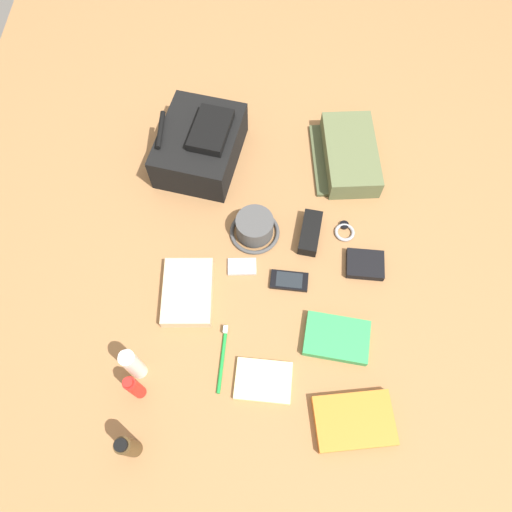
# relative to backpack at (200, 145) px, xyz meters

# --- Properties ---
(ground_plane) EXTENTS (2.64, 2.02, 0.02)m
(ground_plane) POSITION_rel_backpack_xyz_m (-0.38, -0.19, -0.08)
(ground_plane) COLOR olive
(ground_plane) RESTS_ON ground
(backpack) EXTENTS (0.35, 0.30, 0.16)m
(backpack) POSITION_rel_backpack_xyz_m (0.00, 0.00, 0.00)
(backpack) COLOR black
(backpack) RESTS_ON ground_plane
(toiletry_pouch) EXTENTS (0.31, 0.22, 0.07)m
(toiletry_pouch) POSITION_rel_backpack_xyz_m (-0.00, -0.48, -0.03)
(toiletry_pouch) COLOR #56603D
(toiletry_pouch) RESTS_ON ground_plane
(bucket_hat) EXTENTS (0.15, 0.15, 0.08)m
(bucket_hat) POSITION_rel_backpack_xyz_m (-0.28, -0.18, -0.03)
(bucket_hat) COLOR #454545
(bucket_hat) RESTS_ON ground_plane
(cologne_bottle) EXTENTS (0.04, 0.04, 0.15)m
(cologne_bottle) POSITION_rel_backpack_xyz_m (-0.91, 0.11, 0.00)
(cologne_bottle) COLOR #473319
(cologne_bottle) RESTS_ON ground_plane
(sunscreen_spray) EXTENTS (0.03, 0.03, 0.14)m
(sunscreen_spray) POSITION_rel_backpack_xyz_m (-0.77, 0.11, 0.00)
(sunscreen_spray) COLOR red
(sunscreen_spray) RESTS_ON ground_plane
(toothpaste_tube) EXTENTS (0.04, 0.04, 0.17)m
(toothpaste_tube) POSITION_rel_backpack_xyz_m (-0.71, 0.12, 0.02)
(toothpaste_tube) COLOR white
(toothpaste_tube) RESTS_ON ground_plane
(paperback_novel) EXTENTS (0.16, 0.22, 0.03)m
(paperback_novel) POSITION_rel_backpack_xyz_m (-0.83, -0.45, -0.05)
(paperback_novel) COLOR orange
(paperback_novel) RESTS_ON ground_plane
(travel_guidebook) EXTENTS (0.15, 0.19, 0.03)m
(travel_guidebook) POSITION_rel_backpack_xyz_m (-0.61, -0.42, -0.06)
(travel_guidebook) COLOR #2D934C
(travel_guidebook) RESTS_ON ground_plane
(cell_phone) EXTENTS (0.07, 0.11, 0.01)m
(cell_phone) POSITION_rel_backpack_xyz_m (-0.44, -0.29, -0.06)
(cell_phone) COLOR black
(cell_phone) RESTS_ON ground_plane
(media_player) EXTENTS (0.06, 0.09, 0.01)m
(media_player) POSITION_rel_backpack_xyz_m (-0.40, -0.15, -0.06)
(media_player) COLOR #B7B7BC
(media_player) RESTS_ON ground_plane
(wristwatch) EXTENTS (0.07, 0.06, 0.01)m
(wristwatch) POSITION_rel_backpack_xyz_m (-0.27, -0.46, -0.06)
(wristwatch) COLOR #99999E
(wristwatch) RESTS_ON ground_plane
(toothbrush) EXTENTS (0.19, 0.02, 0.02)m
(toothbrush) POSITION_rel_backpack_xyz_m (-0.66, -0.10, -0.06)
(toothbrush) COLOR #198C33
(toothbrush) RESTS_ON ground_plane
(wallet) EXTENTS (0.10, 0.12, 0.02)m
(wallet) POSITION_rel_backpack_xyz_m (-0.38, -0.51, -0.06)
(wallet) COLOR black
(wallet) RESTS_ON ground_plane
(notepad) EXTENTS (0.12, 0.16, 0.02)m
(notepad) POSITION_rel_backpack_xyz_m (-0.73, -0.22, -0.06)
(notepad) COLOR beige
(notepad) RESTS_ON ground_plane
(folded_towel) EXTENTS (0.20, 0.15, 0.04)m
(folded_towel) POSITION_rel_backpack_xyz_m (-0.49, 0.01, -0.05)
(folded_towel) COLOR #C6B289
(folded_towel) RESTS_ON ground_plane
(sunglasses_case) EXTENTS (0.15, 0.08, 0.04)m
(sunglasses_case) POSITION_rel_backpack_xyz_m (-0.29, -0.35, -0.05)
(sunglasses_case) COLOR black
(sunglasses_case) RESTS_ON ground_plane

